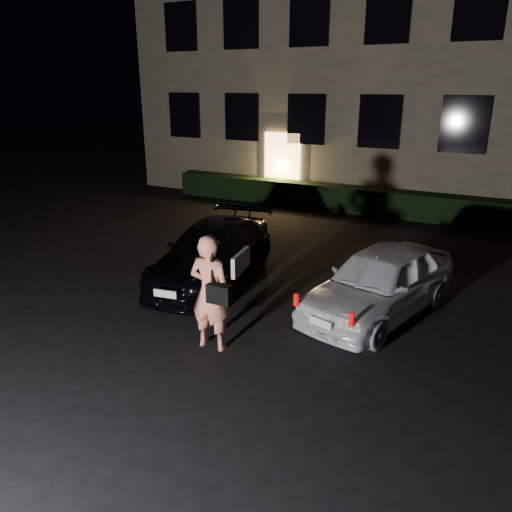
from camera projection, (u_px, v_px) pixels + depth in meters
The scene contains 6 objects.
ground at pixel (192, 353), 8.18m from camera, with size 80.00×80.00×0.00m, color black.
building at pixel (414, 33), 18.74m from camera, with size 20.00×8.11×12.00m.
hedge at pixel (370, 201), 16.81m from camera, with size 15.00×0.70×0.85m, color black.
sedan at pixel (213, 252), 11.09m from camera, with size 2.45×4.55×1.25m.
hatch at pixel (380, 282), 9.37m from camera, with size 2.49×4.12×1.31m.
man at pixel (211, 292), 8.06m from camera, with size 0.82×0.50×1.96m.
Camera 1 is at (4.31, -5.88, 4.18)m, focal length 35.00 mm.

